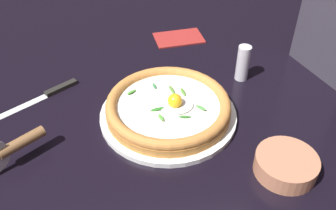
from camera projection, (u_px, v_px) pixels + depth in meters
The scene contains 8 objects.
ground_plane at pixel (184, 119), 0.85m from camera, with size 2.40×2.40×0.03m, color black.
pizza_plate at pixel (168, 114), 0.83m from camera, with size 0.30×0.30×0.01m, color white.
pizza at pixel (168, 106), 0.81m from camera, with size 0.27×0.27×0.05m.
side_bowl at pixel (286, 165), 0.70m from camera, with size 0.12×0.12×0.04m, color #B67353.
pizza_cutter at pixel (12, 148), 0.70m from camera, with size 0.14×0.09×0.08m.
table_knife at pixel (47, 95), 0.89m from camera, with size 0.21×0.13×0.01m.
folded_napkin at pixel (179, 37), 1.10m from camera, with size 0.14×0.09×0.01m, color maroon.
pepper_shaker at pixel (243, 63), 0.92m from camera, with size 0.03×0.03×0.09m, color silver.
Camera 1 is at (0.17, 0.61, 0.55)m, focal length 39.81 mm.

